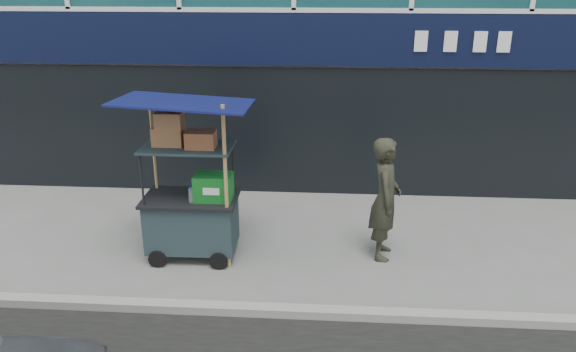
{
  "coord_description": "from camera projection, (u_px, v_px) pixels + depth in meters",
  "views": [
    {
      "loc": [
        0.59,
        -6.16,
        4.12
      ],
      "look_at": [
        0.08,
        1.2,
        1.35
      ],
      "focal_mm": 35.0,
      "sensor_mm": 36.0,
      "label": 1
    }
  ],
  "objects": [
    {
      "name": "ground",
      "position": [
        275.0,
        306.0,
        7.24
      ],
      "size": [
        80.0,
        80.0,
        0.0
      ],
      "primitive_type": "plane",
      "color": "slate",
      "rests_on": "ground"
    },
    {
      "name": "vendor_cart",
      "position": [
        192.0,
        203.0,
        8.21
      ],
      "size": [
        1.83,
        1.29,
        2.46
      ],
      "rotation": [
        0.0,
        0.0,
        0.0
      ],
      "color": "#1B292F",
      "rests_on": "ground"
    },
    {
      "name": "vendor_man",
      "position": [
        385.0,
        199.0,
        8.19
      ],
      "size": [
        0.52,
        0.72,
        1.85
      ],
      "primitive_type": "imported",
      "rotation": [
        0.0,
        0.0,
        1.46
      ],
      "color": "#292A1E",
      "rests_on": "ground"
    },
    {
      "name": "curb",
      "position": [
        274.0,
        311.0,
        7.03
      ],
      "size": [
        80.0,
        0.18,
        0.12
      ],
      "primitive_type": "cube",
      "color": "gray",
      "rests_on": "ground"
    }
  ]
}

